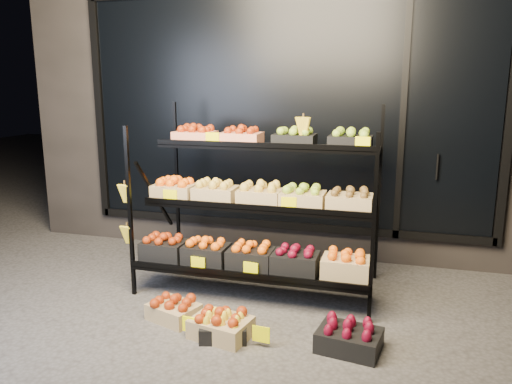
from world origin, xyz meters
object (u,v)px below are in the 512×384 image
(floor_crate_midleft, at_px, (224,327))
(floor_crate_midright, at_px, (221,324))
(display_rack, at_px, (256,205))
(floor_crate_left, at_px, (174,309))

(floor_crate_midleft, height_order, floor_crate_midright, floor_crate_midright)
(display_rack, bearing_deg, floor_crate_midright, -90.68)
(display_rack, height_order, floor_crate_midleft, display_rack)
(display_rack, xyz_separation_m, floor_crate_midleft, (0.02, -0.95, -0.70))
(display_rack, relative_size, floor_crate_midright, 4.57)
(display_rack, height_order, floor_crate_midright, display_rack)
(floor_crate_midright, bearing_deg, floor_crate_midleft, -16.51)
(floor_crate_midright, bearing_deg, floor_crate_left, 172.78)
(floor_crate_left, distance_m, floor_crate_midleft, 0.51)
(display_rack, relative_size, floor_crate_left, 4.84)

